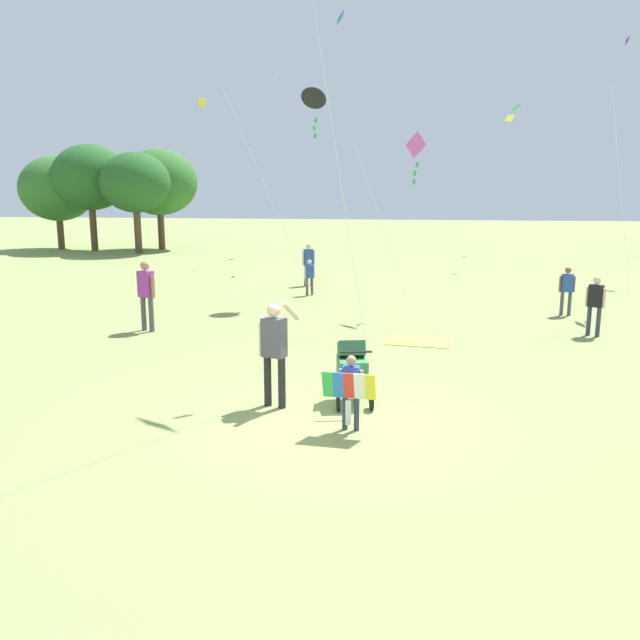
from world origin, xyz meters
TOP-DOWN VIEW (x-y plane):
  - ground_plane at (0.00, 0.00)m, footprint 120.00×120.00m
  - treeline_distant at (1.14, 23.98)m, footprint 44.57×6.16m
  - child_with_butterfly_kite at (0.28, -0.43)m, footprint 0.76×0.37m
  - person_adult_flyer at (-1.00, 0.44)m, footprint 0.63×0.50m
  - stroller at (0.18, 0.82)m, footprint 0.67×1.12m
  - kite_green_novelty at (1.08, 8.52)m, footprint 1.67×2.72m
  - kite_blue_high at (-1.85, 10.30)m, footprint 2.12×3.80m
  - distant_kites_cluster at (2.07, 24.69)m, footprint 27.05×9.77m
  - person_red_shirt at (-2.09, 11.09)m, footprint 0.31×0.27m
  - person_sitting_far at (5.25, 8.78)m, footprint 0.42×0.18m
  - person_couple_left at (5.33, 6.32)m, footprint 0.39×0.32m
  - person_kid_running at (-2.44, 13.15)m, footprint 0.43×0.32m
  - person_back_turned at (-5.15, 5.41)m, footprint 0.50×0.35m
  - picnic_blanket at (1.33, 5.23)m, footprint 1.58×1.32m

SIDE VIEW (x-z plane):
  - ground_plane at x=0.00m, z-range 0.00..0.00m
  - picnic_blanket at x=1.33m, z-range 0.00..0.02m
  - stroller at x=0.18m, z-range 0.09..1.12m
  - child_with_butterfly_kite at x=0.28m, z-range 0.11..1.21m
  - person_red_shirt at x=-2.09m, z-range 0.10..1.25m
  - person_sitting_far at x=5.25m, z-range 0.12..1.43m
  - person_couple_left at x=5.33m, z-range 0.13..1.53m
  - person_kid_running at x=-2.44m, z-range 0.13..1.62m
  - person_back_turned at x=-5.15m, z-range 0.15..1.84m
  - person_adult_flyer at x=-1.00m, z-range 0.13..1.87m
  - treeline_distant at x=1.14m, z-range 0.56..6.90m
  - kite_green_novelty at x=1.08m, z-range 1.83..6.69m
  - kite_blue_high at x=-1.85m, z-range 2.76..8.98m
  - distant_kites_cluster at x=2.07m, z-range 5.73..14.73m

